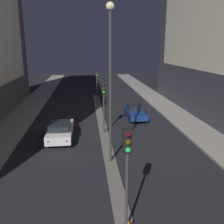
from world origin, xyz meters
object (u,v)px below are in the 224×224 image
object	(u,v)px
traffic_light_far	(97,78)
car_left_lane	(60,130)
car_right_lane	(135,112)
traffic_light_near	(127,158)
street_lamp	(110,66)
traffic_light_mid	(104,96)

from	to	relation	value
traffic_light_far	car_left_lane	xyz separation A→B (m)	(-3.58, -12.69, -2.53)
traffic_light_far	car_left_lane	bearing A→B (deg)	-105.74
traffic_light_far	car_right_lane	size ratio (longest dim) A/B	0.99
traffic_light_near	street_lamp	size ratio (longest dim) A/B	0.45
traffic_light_mid	traffic_light_far	size ratio (longest dim) A/B	1.00
traffic_light_mid	traffic_light_far	world-z (taller)	same
traffic_light_far	car_right_lane	bearing A→B (deg)	-64.21
traffic_light_near	car_right_lane	xyz separation A→B (m)	(3.58, 16.23, -2.57)
traffic_light_near	car_right_lane	bearing A→B (deg)	77.57
traffic_light_mid	traffic_light_near	bearing A→B (deg)	-90.00
traffic_light_near	street_lamp	distance (m)	6.95
traffic_light_far	car_right_lane	distance (m)	8.61
traffic_light_mid	car_left_lane	world-z (taller)	traffic_light_mid
traffic_light_near	traffic_light_far	bearing A→B (deg)	90.00
traffic_light_far	street_lamp	bearing A→B (deg)	-90.00
traffic_light_far	car_left_lane	world-z (taller)	traffic_light_far
traffic_light_near	traffic_light_mid	bearing A→B (deg)	90.00
car_left_lane	car_right_lane	xyz separation A→B (m)	(7.15, 5.28, -0.04)
car_left_lane	street_lamp	bearing A→B (deg)	-52.35
traffic_light_mid	car_right_lane	bearing A→B (deg)	51.38
car_left_lane	traffic_light_near	bearing A→B (deg)	-71.90
traffic_light_near	car_left_lane	distance (m)	11.79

